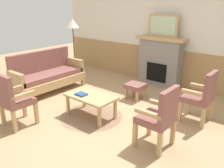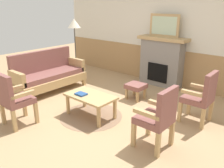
{
  "view_description": "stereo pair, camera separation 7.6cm",
  "coord_description": "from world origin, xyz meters",
  "px_view_note": "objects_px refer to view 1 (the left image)",
  "views": [
    {
      "loc": [
        2.82,
        -3.06,
        2.11
      ],
      "look_at": [
        0.0,
        0.35,
        0.55
      ],
      "focal_mm": 37.34,
      "sensor_mm": 36.0,
      "label": 1
    },
    {
      "loc": [
        2.88,
        -3.01,
        2.11
      ],
      "look_at": [
        0.0,
        0.35,
        0.55
      ],
      "focal_mm": 37.34,
      "sensor_mm": 36.0,
      "label": 2
    }
  ],
  "objects_px": {
    "book_on_table": "(81,94)",
    "armchair_near_fireplace": "(202,95)",
    "footstool": "(135,87)",
    "fireplace": "(160,61)",
    "couch": "(48,76)",
    "coffee_table": "(91,98)",
    "armchair_by_window_left": "(160,115)",
    "floor_lamp_by_couch": "(73,27)",
    "armchair_front_left": "(13,98)",
    "framed_picture": "(163,25)"
  },
  "relations": [
    {
      "from": "couch",
      "to": "floor_lamp_by_couch",
      "type": "relative_size",
      "value": 1.07
    },
    {
      "from": "fireplace",
      "to": "book_on_table",
      "type": "height_order",
      "value": "fireplace"
    },
    {
      "from": "coffee_table",
      "to": "armchair_by_window_left",
      "type": "relative_size",
      "value": 0.98
    },
    {
      "from": "couch",
      "to": "armchair_near_fireplace",
      "type": "relative_size",
      "value": 1.84
    },
    {
      "from": "armchair_by_window_left",
      "to": "fireplace",
      "type": "bearing_deg",
      "value": 118.44
    },
    {
      "from": "book_on_table",
      "to": "armchair_near_fireplace",
      "type": "relative_size",
      "value": 0.22
    },
    {
      "from": "armchair_near_fireplace",
      "to": "couch",
      "type": "bearing_deg",
      "value": -167.29
    },
    {
      "from": "footstool",
      "to": "armchair_near_fireplace",
      "type": "relative_size",
      "value": 0.41
    },
    {
      "from": "couch",
      "to": "coffee_table",
      "type": "distance_m",
      "value": 1.83
    },
    {
      "from": "footstool",
      "to": "fireplace",
      "type": "bearing_deg",
      "value": 92.71
    },
    {
      "from": "armchair_front_left",
      "to": "couch",
      "type": "bearing_deg",
      "value": 125.28
    },
    {
      "from": "armchair_front_left",
      "to": "floor_lamp_by_couch",
      "type": "xyz_separation_m",
      "value": [
        -1.41,
        2.68,
        0.91
      ]
    },
    {
      "from": "footstool",
      "to": "framed_picture",
      "type": "bearing_deg",
      "value": 92.71
    },
    {
      "from": "couch",
      "to": "footstool",
      "type": "height_order",
      "value": "couch"
    },
    {
      "from": "framed_picture",
      "to": "armchair_near_fireplace",
      "type": "relative_size",
      "value": 0.82
    },
    {
      "from": "framed_picture",
      "to": "armchair_front_left",
      "type": "bearing_deg",
      "value": -103.67
    },
    {
      "from": "fireplace",
      "to": "framed_picture",
      "type": "relative_size",
      "value": 1.62
    },
    {
      "from": "floor_lamp_by_couch",
      "to": "armchair_front_left",
      "type": "bearing_deg",
      "value": -62.17
    },
    {
      "from": "framed_picture",
      "to": "couch",
      "type": "distance_m",
      "value": 3.12
    },
    {
      "from": "footstool",
      "to": "coffee_table",
      "type": "bearing_deg",
      "value": -96.83
    },
    {
      "from": "armchair_front_left",
      "to": "coffee_table",
      "type": "bearing_deg",
      "value": 54.73
    },
    {
      "from": "couch",
      "to": "armchair_by_window_left",
      "type": "xyz_separation_m",
      "value": [
        3.3,
        -0.4,
        0.14
      ]
    },
    {
      "from": "coffee_table",
      "to": "fireplace",
      "type": "bearing_deg",
      "value": 87.81
    },
    {
      "from": "fireplace",
      "to": "floor_lamp_by_couch",
      "type": "bearing_deg",
      "value": -157.47
    },
    {
      "from": "framed_picture",
      "to": "book_on_table",
      "type": "xyz_separation_m",
      "value": [
        -0.25,
        -2.61,
        -1.1
      ]
    },
    {
      "from": "armchair_by_window_left",
      "to": "armchair_front_left",
      "type": "height_order",
      "value": "same"
    },
    {
      "from": "fireplace",
      "to": "armchair_by_window_left",
      "type": "bearing_deg",
      "value": -61.56
    },
    {
      "from": "fireplace",
      "to": "armchair_front_left",
      "type": "height_order",
      "value": "fireplace"
    },
    {
      "from": "couch",
      "to": "framed_picture",
      "type": "bearing_deg",
      "value": 49.04
    },
    {
      "from": "framed_picture",
      "to": "armchair_near_fireplace",
      "type": "height_order",
      "value": "framed_picture"
    },
    {
      "from": "coffee_table",
      "to": "armchair_by_window_left",
      "type": "bearing_deg",
      "value": -2.9
    },
    {
      "from": "fireplace",
      "to": "book_on_table",
      "type": "relative_size",
      "value": 6.15
    },
    {
      "from": "armchair_by_window_left",
      "to": "floor_lamp_by_couch",
      "type": "relative_size",
      "value": 0.58
    },
    {
      "from": "coffee_table",
      "to": "armchair_front_left",
      "type": "height_order",
      "value": "armchair_front_left"
    },
    {
      "from": "framed_picture",
      "to": "coffee_table",
      "type": "height_order",
      "value": "framed_picture"
    },
    {
      "from": "framed_picture",
      "to": "footstool",
      "type": "height_order",
      "value": "framed_picture"
    },
    {
      "from": "coffee_table",
      "to": "armchair_near_fireplace",
      "type": "xyz_separation_m",
      "value": [
        1.69,
        1.12,
        0.15
      ]
    },
    {
      "from": "framed_picture",
      "to": "armchair_front_left",
      "type": "height_order",
      "value": "framed_picture"
    },
    {
      "from": "coffee_table",
      "to": "armchair_by_window_left",
      "type": "height_order",
      "value": "armchair_by_window_left"
    },
    {
      "from": "armchair_near_fireplace",
      "to": "armchair_front_left",
      "type": "xyz_separation_m",
      "value": [
        -2.48,
        -2.23,
        0.0
      ]
    },
    {
      "from": "couch",
      "to": "armchair_by_window_left",
      "type": "bearing_deg",
      "value": -6.95
    },
    {
      "from": "coffee_table",
      "to": "floor_lamp_by_couch",
      "type": "relative_size",
      "value": 0.57
    },
    {
      "from": "floor_lamp_by_couch",
      "to": "armchair_near_fireplace",
      "type": "bearing_deg",
      "value": -6.58
    },
    {
      "from": "armchair_by_window_left",
      "to": "armchair_front_left",
      "type": "distance_m",
      "value": 2.51
    },
    {
      "from": "couch",
      "to": "armchair_near_fireplace",
      "type": "distance_m",
      "value": 3.59
    },
    {
      "from": "book_on_table",
      "to": "armchair_by_window_left",
      "type": "xyz_separation_m",
      "value": [
        1.66,
        0.02,
        0.08
      ]
    },
    {
      "from": "couch",
      "to": "coffee_table",
      "type": "bearing_deg",
      "value": -10.27
    },
    {
      "from": "fireplace",
      "to": "book_on_table",
      "type": "xyz_separation_m",
      "value": [
        -0.25,
        -2.61,
        -0.2
      ]
    },
    {
      "from": "armchair_by_window_left",
      "to": "floor_lamp_by_couch",
      "type": "height_order",
      "value": "floor_lamp_by_couch"
    },
    {
      "from": "framed_picture",
      "to": "armchair_by_window_left",
      "type": "xyz_separation_m",
      "value": [
        1.4,
        -2.59,
        -1.02
      ]
    }
  ]
}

